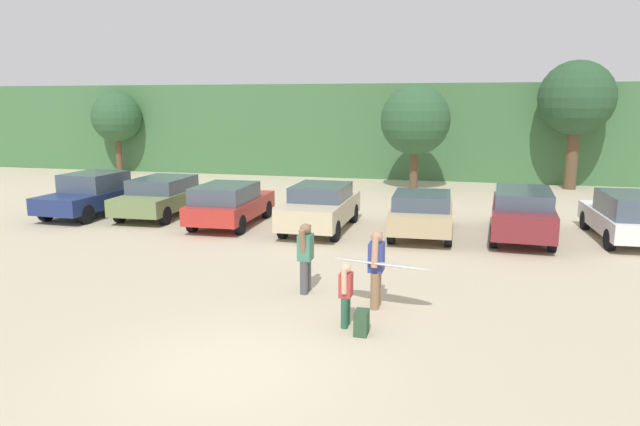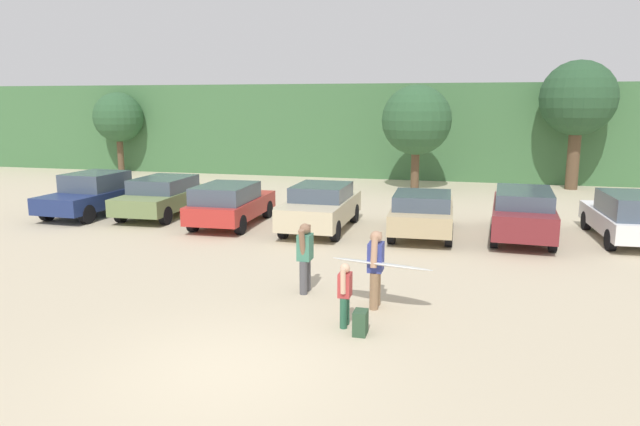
{
  "view_description": "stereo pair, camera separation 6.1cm",
  "coord_description": "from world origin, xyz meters",
  "views": [
    {
      "loc": [
        3.54,
        -7.93,
        4.14
      ],
      "look_at": [
        -0.08,
        6.34,
        1.33
      ],
      "focal_mm": 32.89,
      "sensor_mm": 36.0,
      "label": 1
    },
    {
      "loc": [
        3.6,
        -7.91,
        4.14
      ],
      "look_at": [
        -0.08,
        6.34,
        1.33
      ],
      "focal_mm": 32.89,
      "sensor_mm": 36.0,
      "label": 2
    }
  ],
  "objects": [
    {
      "name": "surfboard_white",
      "position": [
        1.95,
        3.37,
        0.93
      ],
      "size": [
        2.22,
        1.04,
        0.21
      ],
      "rotation": [
        0.0,
        0.0,
        2.93
      ],
      "color": "white"
    },
    {
      "name": "parked_car_white",
      "position": [
        8.3,
        10.89,
        0.79
      ],
      "size": [
        2.13,
        4.32,
        1.51
      ],
      "rotation": [
        0.0,
        0.0,
        1.63
      ],
      "color": "white",
      "rests_on": "ground_plane"
    },
    {
      "name": "tree_center_left",
      "position": [
        8.31,
        22.0,
        4.23
      ],
      "size": [
        3.5,
        3.5,
        6.04
      ],
      "color": "brown",
      "rests_on": "ground_plane"
    },
    {
      "name": "tree_left",
      "position": [
        -16.39,
        22.54,
        3.21
      ],
      "size": [
        2.85,
        2.85,
        4.66
      ],
      "color": "brown",
      "rests_on": "ground_plane"
    },
    {
      "name": "ground_plane",
      "position": [
        0.0,
        0.0,
        0.0
      ],
      "size": [
        120.0,
        120.0,
        0.0
      ],
      "primitive_type": "plane",
      "color": "#C1B293"
    },
    {
      "name": "person_child",
      "position": [
        1.45,
        2.25,
        0.69
      ],
      "size": [
        0.22,
        0.51,
        1.22
      ],
      "rotation": [
        0.0,
        0.0,
        3.14
      ],
      "color": "#26593F",
      "rests_on": "ground_plane"
    },
    {
      "name": "parked_car_red",
      "position": [
        -4.19,
        10.15,
        0.77
      ],
      "size": [
        1.92,
        4.2,
        1.44
      ],
      "rotation": [
        0.0,
        0.0,
        1.6
      ],
      "color": "#B72D28",
      "rests_on": "ground_plane"
    },
    {
      "name": "person_companion",
      "position": [
        0.2,
        3.98,
        0.87
      ],
      "size": [
        0.29,
        0.65,
        1.55
      ],
      "rotation": [
        0.0,
        0.0,
        3.14
      ],
      "color": "#4C4C51",
      "rests_on": "ground_plane"
    },
    {
      "name": "parked_car_navy",
      "position": [
        -9.85,
        10.73,
        0.79
      ],
      "size": [
        2.02,
        4.51,
        1.55
      ],
      "rotation": [
        0.0,
        0.0,
        1.53
      ],
      "color": "navy",
      "rests_on": "ground_plane"
    },
    {
      "name": "parked_car_tan",
      "position": [
        2.21,
        10.3,
        0.75
      ],
      "size": [
        1.99,
        4.37,
        1.39
      ],
      "rotation": [
        0.0,
        0.0,
        1.61
      ],
      "color": "tan",
      "rests_on": "ground_plane"
    },
    {
      "name": "tree_right",
      "position": [
        1.05,
        20.1,
        3.26
      ],
      "size": [
        3.27,
        3.27,
        4.91
      ],
      "color": "brown",
      "rests_on": "ground_plane"
    },
    {
      "name": "parked_car_maroon",
      "position": [
        5.22,
        10.65,
        0.83
      ],
      "size": [
        1.98,
        4.76,
        1.51
      ],
      "rotation": [
        0.0,
        0.0,
        1.52
      ],
      "color": "maroon",
      "rests_on": "ground_plane"
    },
    {
      "name": "hillside_ridge",
      "position": [
        0.0,
        29.34,
        2.54
      ],
      "size": [
        108.0,
        12.0,
        5.07
      ],
      "primitive_type": "cube",
      "color": "#427042",
      "rests_on": "ground_plane"
    },
    {
      "name": "parked_car_champagne",
      "position": [
        -1.06,
        10.28,
        0.78
      ],
      "size": [
        1.86,
        4.4,
        1.48
      ],
      "rotation": [
        0.0,
        0.0,
        1.57
      ],
      "color": "beige",
      "rests_on": "ground_plane"
    },
    {
      "name": "person_adult",
      "position": [
        1.84,
        3.43,
        0.9
      ],
      "size": [
        0.29,
        0.73,
        1.6
      ],
      "rotation": [
        0.0,
        0.0,
        3.14
      ],
      "color": "#8C6B4C",
      "rests_on": "ground_plane"
    },
    {
      "name": "backpack_dropped",
      "position": [
        1.81,
        1.93,
        0.22
      ],
      "size": [
        0.24,
        0.34,
        0.45
      ],
      "color": "#2D4C33",
      "rests_on": "ground_plane"
    },
    {
      "name": "parked_car_olive_green",
      "position": [
        -7.27,
        11.17,
        0.75
      ],
      "size": [
        2.0,
        4.44,
        1.41
      ],
      "rotation": [
        0.0,
        0.0,
        1.6
      ],
      "color": "#6B7F4C",
      "rests_on": "ground_plane"
    }
  ]
}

